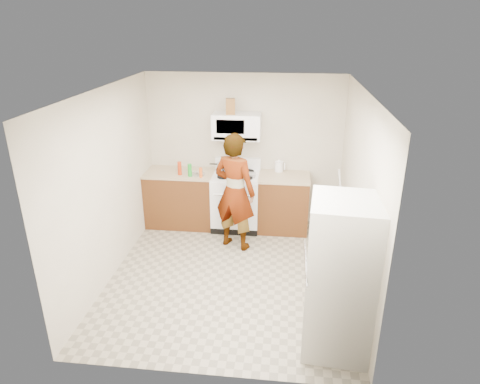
# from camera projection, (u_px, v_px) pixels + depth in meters

# --- Properties ---
(floor) EXTENTS (3.60, 3.60, 0.00)m
(floor) POSITION_uv_depth(u_px,v_px,m) (230.00, 274.00, 5.90)
(floor) COLOR gray
(floor) RESTS_ON ground
(back_wall) EXTENTS (3.20, 0.02, 2.50)m
(back_wall) POSITION_uv_depth(u_px,v_px,m) (244.00, 150.00, 7.07)
(back_wall) COLOR beige
(back_wall) RESTS_ON floor
(right_wall) EXTENTS (0.02, 3.60, 2.50)m
(right_wall) POSITION_uv_depth(u_px,v_px,m) (357.00, 196.00, 5.26)
(right_wall) COLOR beige
(right_wall) RESTS_ON floor
(cabinet_left) EXTENTS (1.12, 0.62, 0.90)m
(cabinet_left) POSITION_uv_depth(u_px,v_px,m) (181.00, 199.00, 7.21)
(cabinet_left) COLOR #563414
(cabinet_left) RESTS_ON floor
(counter_left) EXTENTS (1.14, 0.64, 0.03)m
(counter_left) POSITION_uv_depth(u_px,v_px,m) (179.00, 173.00, 7.03)
(counter_left) COLOR tan
(counter_left) RESTS_ON cabinet_left
(cabinet_right) EXTENTS (0.80, 0.62, 0.90)m
(cabinet_right) POSITION_uv_depth(u_px,v_px,m) (283.00, 204.00, 7.03)
(cabinet_right) COLOR #563414
(cabinet_right) RESTS_ON floor
(counter_right) EXTENTS (0.82, 0.64, 0.03)m
(counter_right) POSITION_uv_depth(u_px,v_px,m) (284.00, 177.00, 6.85)
(counter_right) COLOR tan
(counter_right) RESTS_ON cabinet_right
(gas_range) EXTENTS (0.76, 0.65, 1.13)m
(gas_range) POSITION_uv_depth(u_px,v_px,m) (236.00, 200.00, 7.09)
(gas_range) COLOR white
(gas_range) RESTS_ON floor
(microwave) EXTENTS (0.76, 0.38, 0.40)m
(microwave) POSITION_uv_depth(u_px,v_px,m) (237.00, 126.00, 6.75)
(microwave) COLOR white
(microwave) RESTS_ON back_wall
(person) EXTENTS (0.77, 0.65, 1.80)m
(person) POSITION_uv_depth(u_px,v_px,m) (235.00, 192.00, 6.31)
(person) COLOR tan
(person) RESTS_ON floor
(fridge) EXTENTS (0.76, 0.76, 1.70)m
(fridge) POSITION_uv_depth(u_px,v_px,m) (342.00, 278.00, 4.31)
(fridge) COLOR silver
(fridge) RESTS_ON floor
(kettle) EXTENTS (0.16, 0.16, 0.17)m
(kettle) POSITION_uv_depth(u_px,v_px,m) (279.00, 166.00, 7.03)
(kettle) COLOR white
(kettle) RESTS_ON counter_right
(jug) EXTENTS (0.16, 0.16, 0.24)m
(jug) POSITION_uv_depth(u_px,v_px,m) (230.00, 106.00, 6.58)
(jug) COLOR brown
(jug) RESTS_ON microwave
(saucepan) EXTENTS (0.24, 0.24, 0.12)m
(saucepan) POSITION_uv_depth(u_px,v_px,m) (223.00, 167.00, 7.04)
(saucepan) COLOR #B1B2B6
(saucepan) RESTS_ON gas_range
(tray) EXTENTS (0.26, 0.17, 0.05)m
(tray) POSITION_uv_depth(u_px,v_px,m) (248.00, 175.00, 6.84)
(tray) COLOR silver
(tray) RESTS_ON gas_range
(bottle_spray) EXTENTS (0.07, 0.07, 0.22)m
(bottle_spray) POSITION_uv_depth(u_px,v_px,m) (180.00, 168.00, 6.86)
(bottle_spray) COLOR #B42E0D
(bottle_spray) RESTS_ON counter_left
(bottle_hot_sauce) EXTENTS (0.07, 0.07, 0.16)m
(bottle_hot_sauce) POSITION_uv_depth(u_px,v_px,m) (201.00, 173.00, 6.76)
(bottle_hot_sauce) COLOR #DF5818
(bottle_hot_sauce) RESTS_ON counter_left
(bottle_green_cap) EXTENTS (0.08, 0.08, 0.21)m
(bottle_green_cap) POSITION_uv_depth(u_px,v_px,m) (190.00, 170.00, 6.80)
(bottle_green_cap) COLOR #198E23
(bottle_green_cap) RESTS_ON counter_left
(pot_lid) EXTENTS (0.32, 0.32, 0.01)m
(pot_lid) POSITION_uv_depth(u_px,v_px,m) (197.00, 174.00, 6.91)
(pot_lid) COLOR white
(pot_lid) RESTS_ON counter_left
(broom) EXTENTS (0.25, 0.15, 1.24)m
(broom) POSITION_uv_depth(u_px,v_px,m) (342.00, 207.00, 6.48)
(broom) COLOR white
(broom) RESTS_ON floor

